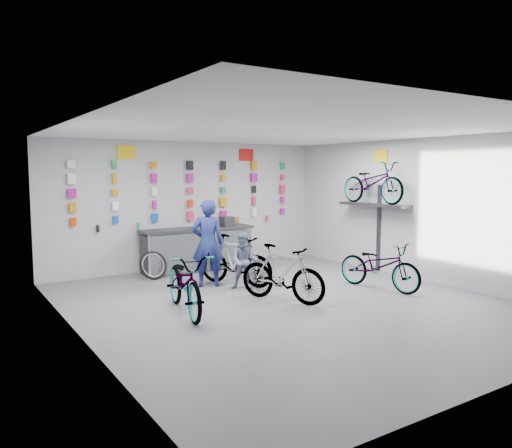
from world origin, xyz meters
TOP-DOWN VIEW (x-y plane):
  - floor at (0.00, 0.00)m, footprint 8.00×8.00m
  - ceiling at (0.00, 0.00)m, footprint 8.00×8.00m
  - wall_back at (0.00, 4.00)m, footprint 7.00×0.00m
  - wall_left at (-3.50, 0.00)m, footprint 0.00×8.00m
  - wall_right at (3.50, 0.00)m, footprint 0.00×8.00m
  - counter at (0.00, 3.54)m, footprint 2.70×0.66m
  - merch_wall at (-0.03, 3.93)m, footprint 5.56×0.08m
  - wall_bracket at (3.33, 1.20)m, footprint 0.39×1.90m
  - sign_left at (-1.50, 3.98)m, footprint 0.42×0.02m
  - sign_right at (1.60, 3.98)m, footprint 0.42×0.02m
  - sign_side at (3.48, 1.20)m, footprint 0.02×0.40m
  - bike_left at (-1.77, 0.41)m, footprint 1.01×2.01m
  - bike_center at (-0.01, 0.16)m, footprint 1.13×1.74m
  - bike_right at (2.15, -0.10)m, footprint 0.96×1.88m
  - bike_service at (-0.06, 1.72)m, footprint 1.21×1.75m
  - bike_wall at (3.25, 1.20)m, footprint 0.63×1.80m
  - clerk at (-0.57, 1.93)m, footprint 0.76×0.64m
  - customer at (-0.08, 1.32)m, footprint 0.69×0.66m
  - spare_wheel at (-1.25, 3.17)m, footprint 0.67×0.35m
  - register at (0.78, 3.55)m, footprint 0.29×0.31m

SIDE VIEW (x-z plane):
  - floor at x=0.00m, z-range 0.00..0.00m
  - spare_wheel at x=-1.25m, z-range -0.01..0.62m
  - bike_right at x=2.15m, z-range 0.00..0.94m
  - counter at x=0.00m, z-range -0.01..0.99m
  - bike_left at x=-1.77m, z-range 0.00..1.01m
  - bike_center at x=-0.01m, z-range 0.00..1.02m
  - bike_service at x=-0.06m, z-range 0.00..1.03m
  - customer at x=-0.08m, z-range 0.00..1.12m
  - clerk at x=-0.57m, z-range 0.00..1.75m
  - register at x=0.78m, z-range 1.00..1.22m
  - wall_bracket at x=3.33m, z-range 0.46..2.46m
  - wall_back at x=0.00m, z-range -2.00..5.00m
  - wall_left at x=-3.50m, z-range -2.50..5.50m
  - wall_right at x=3.50m, z-range -2.50..5.50m
  - merch_wall at x=-0.03m, z-range 1.03..2.59m
  - bike_wall at x=3.25m, z-range 1.58..2.53m
  - sign_side at x=3.48m, z-range 2.50..2.80m
  - sign_left at x=-1.50m, z-range 2.57..2.87m
  - sign_right at x=1.60m, z-range 2.57..2.87m
  - ceiling at x=0.00m, z-range 3.00..3.00m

